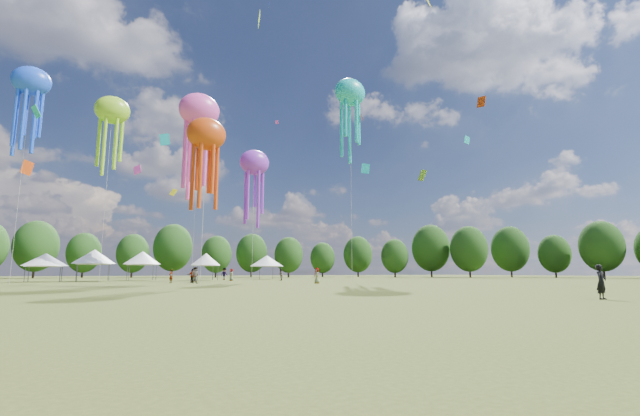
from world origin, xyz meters
name	(u,v)px	position (x,y,z in m)	size (l,w,h in m)	color
ground	(454,303)	(0.00, 0.00, 0.00)	(300.00, 300.00, 0.00)	#384416
observer_main	(601,282)	(7.34, -1.70, 0.78)	(0.57, 0.37, 1.55)	black
spectator_near	(195,275)	(-2.91, 34.87, 0.89)	(0.86, 0.67, 1.78)	gray
spectators_far	(232,275)	(4.02, 44.42, 0.87)	(17.09, 27.83, 1.89)	gray
festival_tents	(163,259)	(-3.48, 55.50, 3.20)	(38.24, 11.53, 4.42)	#47474C
show_kites	(216,127)	(-0.17, 39.16, 19.55)	(43.90, 22.85, 29.60)	#9EE626
small_kites	(210,64)	(-0.63, 42.06, 29.48)	(75.30, 66.22, 46.20)	#9EE626
treeline	(155,240)	(-3.87, 62.51, 6.54)	(201.57, 95.24, 13.43)	#38281C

